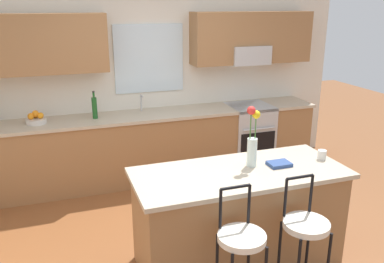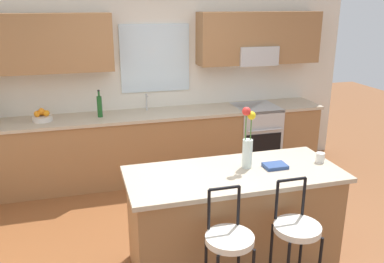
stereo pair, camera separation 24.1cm
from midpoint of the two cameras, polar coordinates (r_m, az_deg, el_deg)
ground_plane at (r=4.27m, az=2.23°, el=-15.27°), size 14.00×14.00×0.00m
back_wall_assembly at (r=5.56m, az=-3.66°, el=9.31°), size 5.60×0.50×2.70m
counter_run at (r=5.54m, az=-3.11°, el=-1.86°), size 4.56×0.64×0.92m
sink_faucet at (r=5.48m, az=-5.15°, el=4.35°), size 0.02×0.13×0.23m
oven_range at (r=5.95m, az=9.95°, el=-0.76°), size 0.60×0.64×0.92m
kitchen_island at (r=3.77m, az=7.64°, el=-12.07°), size 1.89×0.81×0.92m
bar_stool_near at (r=3.10m, az=7.53°, el=-15.51°), size 0.36×0.36×1.04m
bar_stool_middle at (r=3.33m, az=16.53°, el=-13.60°), size 0.36×0.36×1.04m
flower_vase at (r=3.59m, az=9.75°, el=-1.57°), size 0.12×0.09×0.56m
mug_ceramic at (r=3.94m, az=19.28°, el=-3.50°), size 0.08×0.08×0.09m
cookbook at (r=3.72m, az=13.45°, el=-4.73°), size 0.20×0.15×0.03m
fruit_bowl_oranges at (r=5.29m, az=-19.12°, el=2.00°), size 0.24×0.24×0.16m
bottle_olive_oil at (r=5.26m, az=-11.60°, el=3.53°), size 0.06×0.06×0.35m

